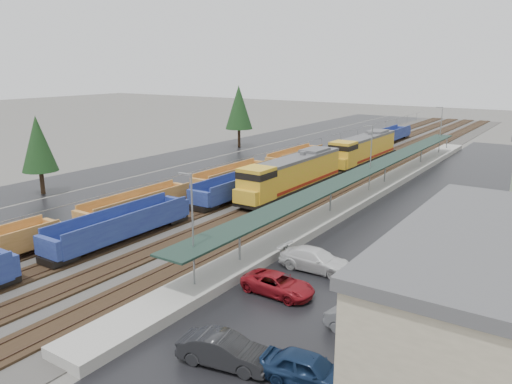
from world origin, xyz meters
TOP-DOWN VIEW (x-y plane):
  - ballast_strip at (0.00, 60.00)m, footprint 20.00×160.00m
  - trackbed at (-0.00, 60.00)m, footprint 14.60×160.00m
  - west_parking_lot at (-15.00, 60.00)m, footprint 10.00×160.00m
  - west_road at (-25.00, 60.00)m, footprint 9.00×160.00m
  - east_commuter_lot at (19.00, 50.00)m, footprint 16.00×100.00m
  - station_platform at (9.50, 50.01)m, footprint 3.00×80.00m
  - chainlink_fence at (-9.50, 58.44)m, footprint 0.08×160.04m
  - tree_west_near at (-22.00, 30.00)m, footprint 3.96×3.96m
  - tree_west_far at (-23.00, 70.00)m, footprint 4.84×4.84m
  - locomotive_lead at (2.00, 45.37)m, footprint 3.01×19.86m
  - locomotive_trail at (2.00, 66.37)m, footprint 3.01×19.86m
  - well_string_yellow at (-6.00, 21.90)m, footprint 2.47×91.04m
  - well_string_blue at (-2.00, 40.77)m, footprint 2.76×114.78m
  - parked_car_east_a at (15.94, 14.79)m, footprint 2.58×4.99m
  - parked_car_east_b at (14.02, 22.97)m, footprint 2.37×4.93m
  - parked_car_east_c at (14.23, 27.79)m, footprint 2.43×5.54m
  - parked_car_east_d at (20.10, 15.70)m, footprint 2.44×4.81m
  - parked_car_east_e at (20.54, 21.03)m, footprint 2.10×4.35m

SIDE VIEW (x-z plane):
  - west_parking_lot at x=-15.00m, z-range 0.00..0.02m
  - west_road at x=-25.00m, z-range 0.00..0.02m
  - east_commuter_lot at x=19.00m, z-range 0.00..0.02m
  - ballast_strip at x=0.00m, z-range 0.00..0.08m
  - trackbed at x=0.00m, z-range 0.05..0.27m
  - parked_car_east_b at x=14.02m, z-range 0.00..1.36m
  - parked_car_east_e at x=20.54m, z-range 0.00..1.38m
  - station_platform at x=9.50m, z-range -3.27..4.73m
  - parked_car_east_a at x=15.94m, z-range 0.00..1.57m
  - parked_car_east_d at x=20.10m, z-range 0.00..1.57m
  - parked_car_east_c at x=14.23m, z-range 0.00..1.58m
  - well_string_yellow at x=-6.00m, z-range 0.02..2.21m
  - well_string_blue at x=-2.00m, z-range -0.02..2.43m
  - chainlink_fence at x=-9.50m, z-range 0.60..2.62m
  - locomotive_lead at x=2.00m, z-range 0.15..4.65m
  - locomotive_trail at x=2.00m, z-range 0.15..4.65m
  - tree_west_near at x=-22.00m, z-range 1.32..10.32m
  - tree_west_far at x=-23.00m, z-range 1.62..12.62m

